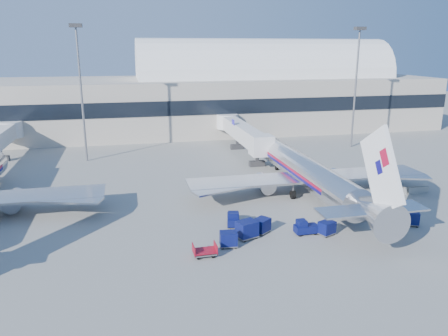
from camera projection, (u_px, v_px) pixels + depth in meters
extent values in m
plane|color=gray|center=(245.00, 213.00, 51.50)|extent=(260.00, 260.00, 0.00)
cube|color=#B2AA9E|center=(70.00, 108.00, 97.24)|extent=(170.00, 28.00, 12.00)
cube|color=black|center=(62.00, 112.00, 83.85)|extent=(170.00, 0.40, 3.00)
cylinder|color=white|center=(264.00, 77.00, 105.25)|extent=(60.00, 18.00, 18.00)
cylinder|color=silver|center=(305.00, 171.00, 58.51)|extent=(3.80, 28.00, 3.80)
sphere|color=silver|center=(271.00, 148.00, 71.68)|extent=(3.72, 3.72, 3.72)
cone|color=silver|center=(374.00, 213.00, 42.42)|extent=(3.80, 6.00, 3.80)
cube|color=#A40C2A|center=(302.00, 167.00, 59.38)|extent=(3.85, 20.16, 0.32)
cube|color=#100B65|center=(302.00, 170.00, 59.48)|extent=(3.85, 20.16, 0.32)
cube|color=white|center=(381.00, 171.00, 40.78)|extent=(0.35, 7.79, 8.74)
cube|color=silver|center=(372.00, 209.00, 42.84)|extent=(11.00, 3.00, 0.18)
cube|color=silver|center=(308.00, 177.00, 57.73)|extent=(32.00, 5.00, 0.28)
cylinder|color=#B7B7BC|center=(264.00, 183.00, 58.22)|extent=(2.10, 3.80, 2.10)
cylinder|color=#B7B7BC|center=(340.00, 178.00, 60.57)|extent=(2.10, 3.80, 2.10)
cylinder|color=black|center=(277.00, 167.00, 69.50)|extent=(0.40, 0.90, 0.90)
cylinder|color=#B7B7BC|center=(14.00, 201.00, 51.60)|extent=(2.10, 3.80, 2.10)
cube|color=silver|center=(241.00, 131.00, 80.28)|extent=(2.70, 24.00, 2.70)
cube|color=silver|center=(261.00, 145.00, 68.80)|extent=(3.40, 3.20, 3.20)
cylinder|color=silver|center=(227.00, 122.00, 91.09)|extent=(4.40, 4.40, 3.00)
cube|color=#2D2D30|center=(257.00, 156.00, 71.45)|extent=(0.50, 0.50, 3.00)
cube|color=#2D2D30|center=(257.00, 164.00, 71.81)|extent=(2.60, 1.00, 0.90)
cube|color=#2D2D30|center=(237.00, 140.00, 83.68)|extent=(0.50, 0.50, 3.00)
cube|color=#2D2D30|center=(237.00, 147.00, 84.04)|extent=(2.60, 1.00, 0.90)
cube|color=#221C9C|center=(233.00, 122.00, 79.46)|extent=(0.12, 1.40, 0.90)
cylinder|color=silver|center=(10.00, 130.00, 82.13)|extent=(4.40, 4.40, 3.00)
cube|color=#2D2D30|center=(0.00, 151.00, 74.72)|extent=(0.50, 0.50, 3.00)
cube|color=#2D2D30|center=(1.00, 159.00, 75.07)|extent=(2.60, 1.00, 0.90)
cylinder|color=slate|center=(82.00, 97.00, 72.53)|extent=(0.36, 0.36, 22.00)
cube|color=#2D2D30|center=(76.00, 25.00, 69.54)|extent=(2.00, 1.20, 0.60)
cylinder|color=slate|center=(355.00, 90.00, 83.20)|extent=(0.36, 0.36, 22.00)
cube|color=#2D2D30|center=(360.00, 28.00, 80.21)|extent=(2.00, 1.20, 0.60)
cube|color=#9E9E96|center=(373.00, 193.00, 57.11)|extent=(3.00, 0.55, 0.90)
cube|color=#9E9E96|center=(396.00, 191.00, 57.81)|extent=(3.00, 0.55, 0.90)
cube|color=#9E9E96|center=(418.00, 190.00, 58.51)|extent=(3.00, 0.55, 0.90)
cube|color=#090F47|center=(306.00, 229.00, 45.56)|extent=(2.42, 1.23, 0.79)
cube|color=#090F47|center=(302.00, 223.00, 45.28)|extent=(0.95, 1.06, 0.73)
cylinder|color=black|center=(311.00, 229.00, 46.27)|extent=(0.59, 0.24, 0.59)
cube|color=#090F47|center=(356.00, 214.00, 49.59)|extent=(2.53, 2.50, 0.77)
cube|color=#090F47|center=(351.00, 208.00, 49.69)|extent=(1.38, 1.39, 0.72)
cylinder|color=black|center=(364.00, 216.00, 49.64)|extent=(0.57, 0.56, 0.58)
cube|color=#090F47|center=(233.00, 220.00, 47.87)|extent=(1.85, 2.82, 0.84)
cube|color=#090F47|center=(233.00, 216.00, 47.15)|extent=(1.33, 1.24, 0.79)
cylinder|color=black|center=(229.00, 219.00, 48.83)|extent=(0.38, 0.67, 0.63)
cube|color=#090F47|center=(262.00, 225.00, 45.75)|extent=(2.13, 2.06, 1.36)
cube|color=slate|center=(262.00, 231.00, 45.93)|extent=(2.23, 2.15, 0.09)
cylinder|color=black|center=(261.00, 228.00, 46.73)|extent=(0.39, 0.34, 0.37)
cube|color=#090F47|center=(247.00, 229.00, 44.38)|extent=(2.38, 2.11, 1.59)
cube|color=slate|center=(247.00, 236.00, 44.59)|extent=(2.50, 2.20, 0.11)
cylinder|color=black|center=(250.00, 232.00, 45.49)|extent=(0.47, 0.31, 0.44)
cube|color=#090F47|center=(229.00, 238.00, 42.52)|extent=(1.76, 1.44, 1.33)
cube|color=slate|center=(229.00, 245.00, 42.70)|extent=(1.86, 1.49, 0.09)
cylinder|color=black|center=(234.00, 242.00, 43.26)|extent=(0.38, 0.18, 0.37)
cube|color=#090F47|center=(327.00, 227.00, 45.25)|extent=(1.93, 1.75, 1.27)
cube|color=slate|center=(326.00, 233.00, 45.42)|extent=(2.03, 1.82, 0.09)
cylinder|color=black|center=(327.00, 230.00, 46.15)|extent=(0.38, 0.27, 0.35)
cube|color=#090F47|center=(411.00, 218.00, 47.74)|extent=(2.07, 1.91, 1.34)
cube|color=slate|center=(410.00, 223.00, 47.92)|extent=(2.17, 1.99, 0.09)
cylinder|color=black|center=(416.00, 222.00, 48.25)|extent=(0.40, 0.30, 0.37)
cube|color=slate|center=(205.00, 253.00, 40.70)|extent=(2.22, 1.53, 0.12)
cube|color=maroon|center=(205.00, 251.00, 40.65)|extent=(2.22, 1.58, 0.08)
cylinder|color=black|center=(211.00, 251.00, 41.41)|extent=(0.40, 0.17, 0.40)
imported|color=#97D516|center=(398.00, 226.00, 45.81)|extent=(0.62, 0.69, 1.57)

